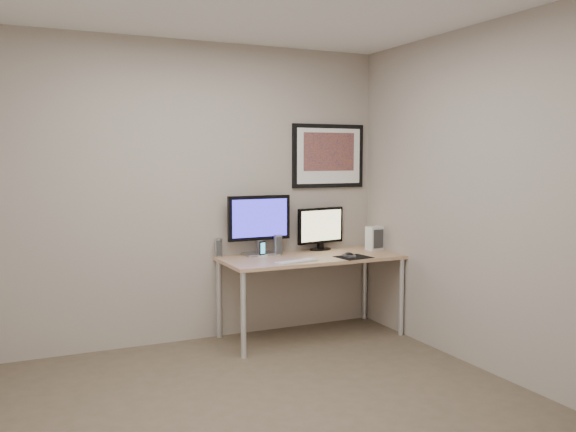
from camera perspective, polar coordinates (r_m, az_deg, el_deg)
name	(u,v)px	position (r m, az deg, el deg)	size (l,w,h in m)	color
floor	(266,412)	(4.05, -2.08, -17.83)	(3.60, 3.60, 0.00)	#4E4331
room	(239,152)	(4.14, -4.57, 6.01)	(3.60, 3.60, 3.60)	white
desk	(311,263)	(5.45, 2.15, -4.45)	(1.60, 0.70, 0.73)	olive
framed_art	(328,156)	(5.83, 3.79, 5.64)	(0.75, 0.04, 0.60)	black
monitor_large	(259,222)	(5.46, -2.71, -0.59)	(0.59, 0.19, 0.54)	#A6A6AA
monitor_tv	(321,228)	(5.77, 3.07, -1.08)	(0.51, 0.16, 0.40)	black
speaker_left	(219,248)	(5.42, -6.50, -2.97)	(0.06, 0.06, 0.16)	#A6A6AA
speaker_right	(278,245)	(5.49, -0.99, -2.72)	(0.07, 0.07, 0.18)	#A6A6AA
phone_dock	(262,249)	(5.39, -2.41, -3.10)	(0.06, 0.06, 0.14)	black
keyboard	(297,261)	(5.12, 0.82, -4.26)	(0.40, 0.11, 0.01)	silver
mousepad	(354,257)	(5.40, 6.15, -3.84)	(0.28, 0.25, 0.00)	black
mouse	(349,255)	(5.40, 5.73, -3.61)	(0.07, 0.12, 0.04)	black
fan_unit	(375,238)	(5.84, 8.10, -2.07)	(0.15, 0.11, 0.22)	silver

